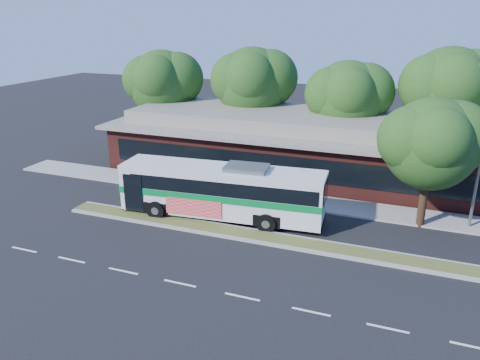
{
  "coord_description": "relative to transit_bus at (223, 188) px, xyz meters",
  "views": [
    {
      "loc": [
        6.03,
        -21.12,
        11.43
      ],
      "look_at": [
        -3.43,
        3.73,
        2.0
      ],
      "focal_mm": 35.0,
      "sensor_mm": 36.0,
      "label": 1
    }
  ],
  "objects": [
    {
      "name": "tree_bg_c",
      "position": [
        5.41,
        12.73,
        3.71
      ],
      "size": [
        6.24,
        5.6,
        8.26
      ],
      "color": "black",
      "rests_on": "ground"
    },
    {
      "name": "tree_bg_a",
      "position": [
        -10.58,
        12.74,
        3.99
      ],
      "size": [
        6.47,
        5.8,
        8.63
      ],
      "color": "black",
      "rests_on": "ground"
    },
    {
      "name": "plaza_building",
      "position": [
        4.0,
        10.59,
        0.25
      ],
      "size": [
        33.2,
        11.2,
        4.45
      ],
      "color": "#4F1D18",
      "rests_on": "ground"
    },
    {
      "name": "ground",
      "position": [
        4.0,
        -2.4,
        -1.88
      ],
      "size": [
        120.0,
        120.0,
        0.0
      ],
      "primitive_type": "plane",
      "color": "black",
      "rests_on": "ground"
    },
    {
      "name": "transit_bus",
      "position": [
        0.0,
        0.0,
        0.0
      ],
      "size": [
        12.19,
        3.57,
        3.38
      ],
      "rotation": [
        0.0,
        0.0,
        0.08
      ],
      "color": "silver",
      "rests_on": "ground"
    },
    {
      "name": "sidewalk",
      "position": [
        4.0,
        4.0,
        -1.82
      ],
      "size": [
        44.0,
        2.6,
        0.12
      ],
      "primitive_type": "cube",
      "color": "gray",
      "rests_on": "ground"
    },
    {
      "name": "sedan",
      "position": [
        -5.0,
        6.84,
        -1.19
      ],
      "size": [
        4.97,
        2.57,
        1.38
      ],
      "primitive_type": "imported",
      "rotation": [
        0.0,
        0.0,
        1.43
      ],
      "color": "silver",
      "rests_on": "ground"
    },
    {
      "name": "tree_bg_d",
      "position": [
        12.45,
        13.75,
        4.54
      ],
      "size": [
        6.91,
        6.2,
        9.37
      ],
      "color": "black",
      "rests_on": "ground"
    },
    {
      "name": "median_strip",
      "position": [
        4.0,
        -1.8,
        -1.81
      ],
      "size": [
        26.0,
        1.1,
        0.15
      ],
      "primitive_type": "cube",
      "color": "#495323",
      "rests_on": "ground"
    },
    {
      "name": "tree_bg_b",
      "position": [
        -2.56,
        13.74,
        4.26
      ],
      "size": [
        6.69,
        6.0,
        9.0
      ],
      "color": "black",
      "rests_on": "ground"
    },
    {
      "name": "parking_lot",
      "position": [
        -14.0,
        7.6,
        -1.88
      ],
      "size": [
        14.0,
        12.0,
        0.01
      ],
      "primitive_type": "cube",
      "color": "black",
      "rests_on": "ground"
    },
    {
      "name": "sidewalk_tree",
      "position": [
        11.35,
        3.02,
        3.08
      ],
      "size": [
        5.61,
        5.03,
        7.36
      ],
      "color": "black",
      "rests_on": "ground"
    }
  ]
}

